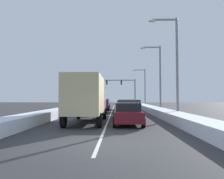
{
  "coord_description": "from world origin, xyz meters",
  "views": [
    {
      "loc": [
        0.75,
        -8.74,
        1.87
      ],
      "look_at": [
        -0.23,
        31.31,
        3.39
      ],
      "focal_mm": 34.43,
      "sensor_mm": 36.0,
      "label": 1
    }
  ],
  "objects_px": {
    "suv_charcoal_right_lane_second": "(128,106)",
    "street_lamp_right_far": "(143,84)",
    "traffic_light_gantry": "(119,85)",
    "sedan_maroon_right_lane_nearest": "(128,114)",
    "sedan_green_right_lane_fourth": "(125,105)",
    "sedan_gray_center_lane_fourth": "(104,104)",
    "suv_red_center_lane_second": "(97,105)",
    "street_lamp_right_mid": "(157,73)",
    "box_truck_center_lane_nearest": "(87,97)",
    "suv_navy_center_lane_third": "(102,103)",
    "sedan_black_right_lane_third": "(124,106)",
    "street_lamp_right_near": "(173,59)"
  },
  "relations": [
    {
      "from": "suv_red_center_lane_second",
      "to": "street_lamp_right_far",
      "type": "distance_m",
      "value": 21.0
    },
    {
      "from": "sedan_black_right_lane_third",
      "to": "street_lamp_right_far",
      "type": "height_order",
      "value": "street_lamp_right_far"
    },
    {
      "from": "sedan_green_right_lane_fourth",
      "to": "box_truck_center_lane_nearest",
      "type": "distance_m",
      "value": 18.36
    },
    {
      "from": "sedan_green_right_lane_fourth",
      "to": "traffic_light_gantry",
      "type": "xyz_separation_m",
      "value": [
        -0.71,
        16.31,
        3.96
      ]
    },
    {
      "from": "sedan_maroon_right_lane_nearest",
      "to": "suv_navy_center_lane_third",
      "type": "bearing_deg",
      "value": 100.13
    },
    {
      "from": "suv_red_center_lane_second",
      "to": "street_lamp_right_far",
      "type": "bearing_deg",
      "value": 68.28
    },
    {
      "from": "suv_charcoal_right_lane_second",
      "to": "sedan_gray_center_lane_fourth",
      "type": "relative_size",
      "value": 1.09
    },
    {
      "from": "box_truck_center_lane_nearest",
      "to": "suv_navy_center_lane_third",
      "type": "bearing_deg",
      "value": 89.94
    },
    {
      "from": "sedan_green_right_lane_fourth",
      "to": "suv_navy_center_lane_third",
      "type": "distance_m",
      "value": 4.14
    },
    {
      "from": "sedan_gray_center_lane_fourth",
      "to": "street_lamp_right_far",
      "type": "relative_size",
      "value": 0.58
    },
    {
      "from": "suv_red_center_lane_second",
      "to": "street_lamp_right_near",
      "type": "height_order",
      "value": "street_lamp_right_near"
    },
    {
      "from": "traffic_light_gantry",
      "to": "sedan_green_right_lane_fourth",
      "type": "bearing_deg",
      "value": -87.52
    },
    {
      "from": "suv_charcoal_right_lane_second",
      "to": "street_lamp_right_mid",
      "type": "bearing_deg",
      "value": 57.01
    },
    {
      "from": "sedan_gray_center_lane_fourth",
      "to": "street_lamp_right_mid",
      "type": "height_order",
      "value": "street_lamp_right_mid"
    },
    {
      "from": "sedan_maroon_right_lane_nearest",
      "to": "traffic_light_gantry",
      "type": "xyz_separation_m",
      "value": [
        -0.29,
        35.19,
        3.96
      ]
    },
    {
      "from": "sedan_maroon_right_lane_nearest",
      "to": "suv_charcoal_right_lane_second",
      "type": "height_order",
      "value": "suv_charcoal_right_lane_second"
    },
    {
      "from": "street_lamp_right_near",
      "to": "street_lamp_right_mid",
      "type": "bearing_deg",
      "value": 89.02
    },
    {
      "from": "sedan_maroon_right_lane_nearest",
      "to": "box_truck_center_lane_nearest",
      "type": "xyz_separation_m",
      "value": [
        -2.96,
        0.87,
        1.14
      ]
    },
    {
      "from": "sedan_black_right_lane_third",
      "to": "suv_navy_center_lane_third",
      "type": "xyz_separation_m",
      "value": [
        -3.04,
        3.98,
        0.25
      ]
    },
    {
      "from": "sedan_gray_center_lane_fourth",
      "to": "street_lamp_right_mid",
      "type": "distance_m",
      "value": 13.79
    },
    {
      "from": "sedan_maroon_right_lane_nearest",
      "to": "street_lamp_right_mid",
      "type": "distance_m",
      "value": 13.88
    },
    {
      "from": "sedan_black_right_lane_third",
      "to": "sedan_green_right_lane_fourth",
      "type": "height_order",
      "value": "same"
    },
    {
      "from": "street_lamp_right_far",
      "to": "sedan_green_right_lane_fourth",
      "type": "bearing_deg",
      "value": -112.33
    },
    {
      "from": "suv_charcoal_right_lane_second",
      "to": "traffic_light_gantry",
      "type": "bearing_deg",
      "value": 91.24
    },
    {
      "from": "sedan_gray_center_lane_fourth",
      "to": "suv_red_center_lane_second",
      "type": "bearing_deg",
      "value": -90.02
    },
    {
      "from": "suv_charcoal_right_lane_second",
      "to": "street_lamp_right_mid",
      "type": "relative_size",
      "value": 0.58
    },
    {
      "from": "box_truck_center_lane_nearest",
      "to": "street_lamp_right_mid",
      "type": "bearing_deg",
      "value": 57.49
    },
    {
      "from": "suv_navy_center_lane_third",
      "to": "sedan_black_right_lane_third",
      "type": "bearing_deg",
      "value": -52.57
    },
    {
      "from": "box_truck_center_lane_nearest",
      "to": "suv_navy_center_lane_third",
      "type": "height_order",
      "value": "box_truck_center_lane_nearest"
    },
    {
      "from": "sedan_black_right_lane_third",
      "to": "traffic_light_gantry",
      "type": "xyz_separation_m",
      "value": [
        -0.39,
        22.68,
        3.96
      ]
    },
    {
      "from": "suv_navy_center_lane_third",
      "to": "sedan_green_right_lane_fourth",
      "type": "bearing_deg",
      "value": 35.45
    },
    {
      "from": "sedan_black_right_lane_third",
      "to": "traffic_light_gantry",
      "type": "relative_size",
      "value": 0.42
    },
    {
      "from": "sedan_maroon_right_lane_nearest",
      "to": "suv_red_center_lane_second",
      "type": "xyz_separation_m",
      "value": [
        -3.08,
        9.78,
        0.25
      ]
    },
    {
      "from": "sedan_maroon_right_lane_nearest",
      "to": "suv_red_center_lane_second",
      "type": "height_order",
      "value": "suv_red_center_lane_second"
    },
    {
      "from": "sedan_maroon_right_lane_nearest",
      "to": "street_lamp_right_near",
      "type": "height_order",
      "value": "street_lamp_right_near"
    },
    {
      "from": "traffic_light_gantry",
      "to": "street_lamp_right_near",
      "type": "height_order",
      "value": "street_lamp_right_near"
    },
    {
      "from": "sedan_black_right_lane_third",
      "to": "street_lamp_right_mid",
      "type": "distance_m",
      "value": 6.08
    },
    {
      "from": "suv_charcoal_right_lane_second",
      "to": "street_lamp_right_far",
      "type": "distance_m",
      "value": 23.49
    },
    {
      "from": "suv_red_center_lane_second",
      "to": "box_truck_center_lane_nearest",
      "type": "bearing_deg",
      "value": -89.22
    },
    {
      "from": "box_truck_center_lane_nearest",
      "to": "street_lamp_right_mid",
      "type": "relative_size",
      "value": 0.85
    },
    {
      "from": "sedan_maroon_right_lane_nearest",
      "to": "sedan_green_right_lane_fourth",
      "type": "xyz_separation_m",
      "value": [
        0.42,
        18.88,
        0.0
      ]
    },
    {
      "from": "box_truck_center_lane_nearest",
      "to": "traffic_light_gantry",
      "type": "xyz_separation_m",
      "value": [
        2.67,
        34.32,
        2.82
      ]
    },
    {
      "from": "suv_charcoal_right_lane_second",
      "to": "suv_red_center_lane_second",
      "type": "bearing_deg",
      "value": 133.53
    },
    {
      "from": "suv_charcoal_right_lane_second",
      "to": "street_lamp_right_far",
      "type": "xyz_separation_m",
      "value": [
        4.23,
        22.82,
        3.63
      ]
    },
    {
      "from": "sedan_black_right_lane_third",
      "to": "box_truck_center_lane_nearest",
      "type": "bearing_deg",
      "value": -104.74
    },
    {
      "from": "sedan_black_right_lane_third",
      "to": "box_truck_center_lane_nearest",
      "type": "relative_size",
      "value": 0.62
    },
    {
      "from": "suv_navy_center_lane_third",
      "to": "street_lamp_right_mid",
      "type": "bearing_deg",
      "value": -28.79
    },
    {
      "from": "suv_charcoal_right_lane_second",
      "to": "sedan_maroon_right_lane_nearest",
      "type": "bearing_deg",
      "value": -93.15
    },
    {
      "from": "sedan_black_right_lane_third",
      "to": "street_lamp_right_near",
      "type": "distance_m",
      "value": 10.38
    },
    {
      "from": "sedan_black_right_lane_third",
      "to": "sedan_gray_center_lane_fourth",
      "type": "distance_m",
      "value": 11.15
    }
  ]
}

